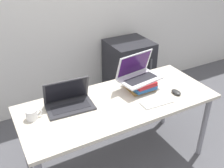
# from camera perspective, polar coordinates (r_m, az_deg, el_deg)

# --- Properties ---
(desk) EXTENTS (1.66, 0.69, 0.70)m
(desk) POSITION_cam_1_polar(r_m,az_deg,el_deg) (2.24, 1.44, -5.23)
(desk) COLOR beige
(desk) RESTS_ON ground_plane
(laptop_left) EXTENTS (0.39, 0.25, 0.23)m
(laptop_left) POSITION_cam_1_polar(r_m,az_deg,el_deg) (2.13, -9.34, -3.79)
(laptop_left) COLOR #333338
(laptop_left) RESTS_ON desk
(book_stack) EXTENTS (0.23, 0.27, 0.10)m
(book_stack) POSITION_cam_1_polar(r_m,az_deg,el_deg) (2.36, 6.06, 0.11)
(book_stack) COLOR olive
(book_stack) RESTS_ON desk
(laptop_on_books) EXTENTS (0.40, 0.28, 0.23)m
(laptop_on_books) POSITION_cam_1_polar(r_m,az_deg,el_deg) (2.32, 5.66, 2.22)
(laptop_on_books) COLOR silver
(laptop_on_books) RESTS_ON book_stack
(wireless_keyboard) EXTENTS (0.28, 0.13, 0.01)m
(wireless_keyboard) POSITION_cam_1_polar(r_m,az_deg,el_deg) (2.20, 9.78, -3.89)
(wireless_keyboard) COLOR white
(wireless_keyboard) RESTS_ON desk
(mouse) EXTENTS (0.06, 0.10, 0.03)m
(mouse) POSITION_cam_1_polar(r_m,az_deg,el_deg) (2.36, 13.80, -1.73)
(mouse) COLOR #2D2D2D
(mouse) RESTS_ON desk
(mug) EXTENTS (0.12, 0.08, 0.08)m
(mug) POSITION_cam_1_polar(r_m,az_deg,el_deg) (2.06, -17.02, -6.38)
(mug) COLOR white
(mug) RESTS_ON desk
(mini_fridge) EXTENTS (0.51, 0.50, 0.80)m
(mini_fridge) POSITION_cam_1_polar(r_m,az_deg,el_deg) (3.34, 3.58, 2.72)
(mini_fridge) COLOR #232328
(mini_fridge) RESTS_ON ground_plane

